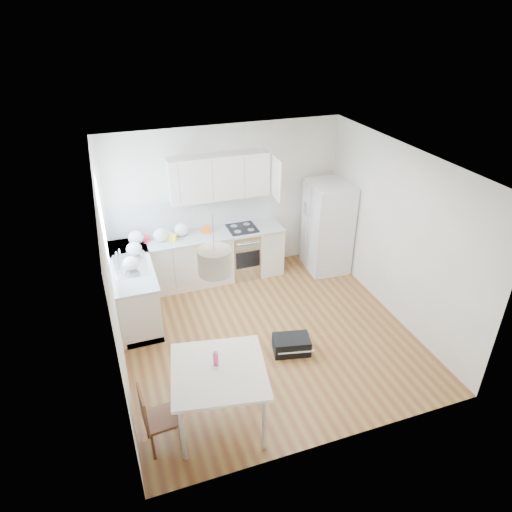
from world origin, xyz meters
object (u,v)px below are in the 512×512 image
Objects in this scene: refrigerator at (328,227)px; dining_chair at (162,417)px; dining_table at (219,376)px; gym_bag at (291,345)px.

refrigerator is 4.67m from dining_chair.
dining_table reaches higher than gym_bag.
gym_bag is (-1.56, -2.03, -0.72)m from refrigerator.
dining_chair reaches higher than gym_bag.
dining_chair reaches higher than dining_table.
dining_chair is at bearing -136.56° from refrigerator.
refrigerator is 1.36× the size of dining_table.
dining_chair is 1.67× the size of gym_bag.
refrigerator is 3.21× the size of gym_bag.
refrigerator is 4.09m from dining_table.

